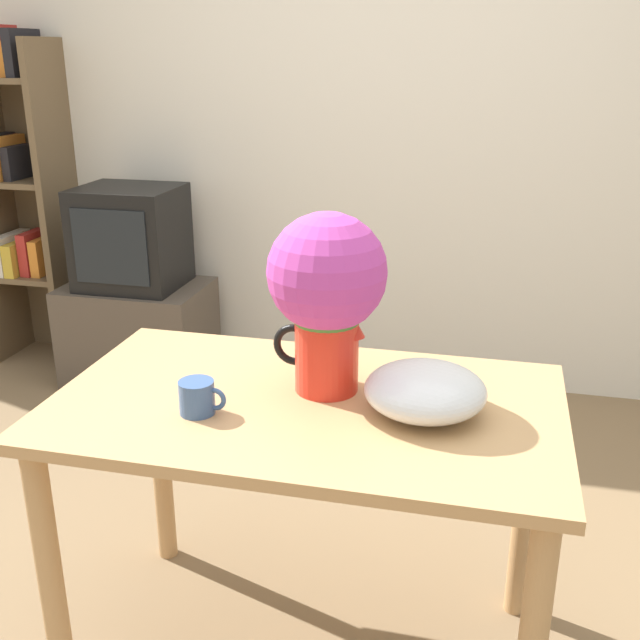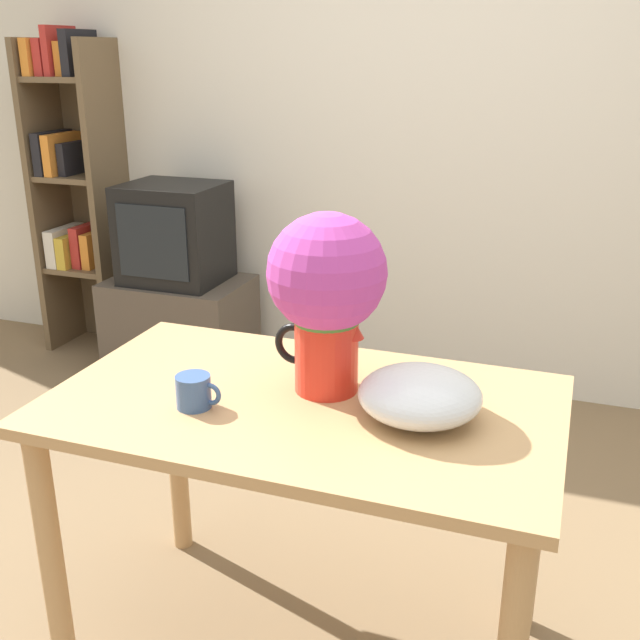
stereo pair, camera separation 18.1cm
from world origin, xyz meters
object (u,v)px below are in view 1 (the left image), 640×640
object	(u,v)px
tv_set	(131,237)
flower_vase	(327,288)
coffee_mug	(198,397)
white_bowl	(425,390)

from	to	relation	value
tv_set	flower_vase	bearing A→B (deg)	-48.98
flower_vase	coffee_mug	bearing A→B (deg)	-142.85
coffee_mug	white_bowl	distance (m)	0.53
white_bowl	tv_set	size ratio (longest dim) A/B	0.60
flower_vase	white_bowl	xyz separation A→B (m)	(0.25, -0.07, -0.21)
flower_vase	tv_set	distance (m)	2.00
flower_vase	tv_set	bearing A→B (deg)	131.02
flower_vase	white_bowl	world-z (taller)	flower_vase
coffee_mug	tv_set	distance (m)	1.98
coffee_mug	tv_set	xyz separation A→B (m)	(-1.03, 1.69, -0.07)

